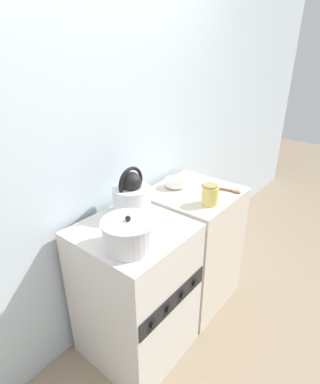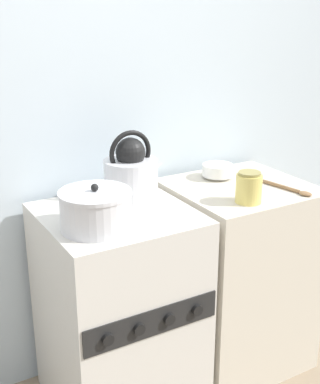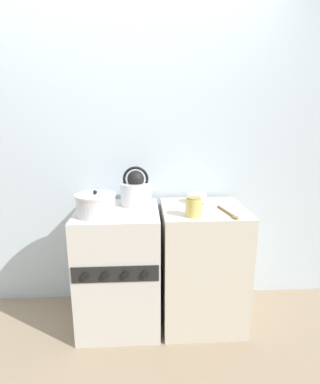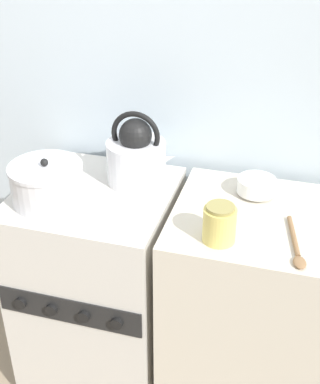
{
  "view_description": "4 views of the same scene",
  "coord_description": "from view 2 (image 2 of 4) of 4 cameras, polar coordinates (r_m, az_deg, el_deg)",
  "views": [
    {
      "loc": [
        -0.99,
        -0.7,
        1.75
      ],
      "look_at": [
        0.27,
        0.31,
        1.0
      ],
      "focal_mm": 28.0,
      "sensor_mm": 36.0,
      "label": 1
    },
    {
      "loc": [
        -0.83,
        -1.48,
        1.67
      ],
      "look_at": [
        0.2,
        0.3,
        0.93
      ],
      "focal_mm": 50.0,
      "sensor_mm": 36.0,
      "label": 2
    },
    {
      "loc": [
        0.19,
        -1.74,
        1.53
      ],
      "look_at": [
        0.3,
        0.3,
        1.01
      ],
      "focal_mm": 28.0,
      "sensor_mm": 36.0,
      "label": 3
    },
    {
      "loc": [
        0.72,
        -1.3,
        1.91
      ],
      "look_at": [
        0.26,
        0.3,
        0.92
      ],
      "focal_mm": 50.0,
      "sensor_mm": 36.0,
      "label": 4
    }
  ],
  "objects": [
    {
      "name": "wooden_spoon",
      "position": [
        2.38,
        13.61,
        0.34
      ],
      "size": [
        0.08,
        0.28,
        0.02
      ],
      "color": "olive",
      "rests_on": "counter"
    },
    {
      "name": "storage_jar",
      "position": [
        2.2,
        9.46,
        0.47
      ],
      "size": [
        0.11,
        0.11,
        0.13
      ],
      "color": "#E0CC66",
      "rests_on": "counter"
    },
    {
      "name": "counter",
      "position": [
        2.59,
        8.13,
        -8.73
      ],
      "size": [
        0.59,
        0.57,
        0.9
      ],
      "color": "beige",
      "rests_on": "ground_plane"
    },
    {
      "name": "enamel_bowl",
      "position": [
        2.49,
        6.17,
        2.32
      ],
      "size": [
        0.14,
        0.14,
        0.07
      ],
      "color": "white",
      "rests_on": "counter"
    },
    {
      "name": "cooking_pot",
      "position": [
        1.94,
        -6.89,
        -1.91
      ],
      "size": [
        0.27,
        0.27,
        0.17
      ],
      "color": "silver",
      "rests_on": "stove"
    },
    {
      "name": "wall_back",
      "position": [
        2.32,
        -8.81,
        9.01
      ],
      "size": [
        7.0,
        0.06,
        2.5
      ],
      "color": "silver",
      "rests_on": "ground_plane"
    },
    {
      "name": "stove",
      "position": [
        2.3,
        -4.35,
        -12.52
      ],
      "size": [
        0.58,
        0.6,
        0.89
      ],
      "color": "beige",
      "rests_on": "ground_plane"
    },
    {
      "name": "kettle",
      "position": [
        2.23,
        -3.08,
        2.1
      ],
      "size": [
        0.28,
        0.23,
        0.29
      ],
      "color": "silver",
      "rests_on": "stove"
    }
  ]
}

